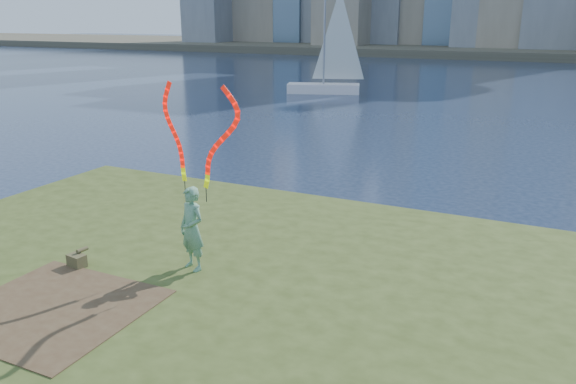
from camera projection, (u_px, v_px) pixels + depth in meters
The scene contains 7 objects.
ground at pixel (249, 297), 12.14m from camera, with size 320.00×320.00×0.00m, color #18253D.
grassy_knoll at pixel (186, 335), 10.07m from camera, with size 20.00×18.00×0.80m.
dirt_patch at pixel (53, 308), 10.05m from camera, with size 3.20×3.00×0.02m, color #47331E.
far_shore at pixel (527, 50), 93.83m from camera, with size 320.00×40.00×1.20m, color #4B4637.
woman_with_ribbons at pixel (192, 205), 11.27m from camera, with size 2.00×0.76×4.13m.
canvas_bag at pixel (77, 260), 11.72m from camera, with size 0.41×0.46×0.36m.
sailboat at pixel (328, 73), 44.33m from camera, with size 6.02×3.53×9.15m.
Camera 1 is at (5.47, -9.48, 5.79)m, focal length 35.00 mm.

